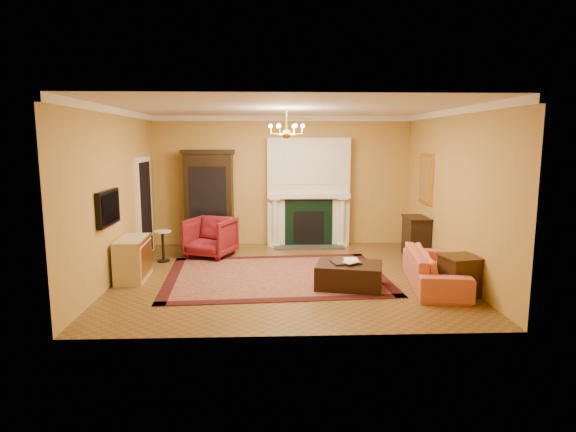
{
  "coord_description": "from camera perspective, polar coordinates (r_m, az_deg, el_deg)",
  "views": [
    {
      "loc": [
        -0.31,
        -8.5,
        2.44
      ],
      "look_at": [
        0.04,
        0.3,
        1.05
      ],
      "focal_mm": 30.0,
      "sensor_mm": 36.0,
      "label": 1
    }
  ],
  "objects": [
    {
      "name": "ottoman_tray",
      "position": [
        8.12,
        6.87,
        -5.46
      ],
      "size": [
        0.51,
        0.43,
        0.03
      ],
      "primitive_type": "cube",
      "rotation": [
        0.0,
        0.0,
        0.17
      ],
      "color": "black",
      "rests_on": "leather_ottoman"
    },
    {
      "name": "crown_molding",
      "position": [
        9.48,
        -0.39,
        11.96
      ],
      "size": [
        6.0,
        5.5,
        0.12
      ],
      "color": "white",
      "rests_on": "ceiling"
    },
    {
      "name": "wingback_armchair",
      "position": [
        10.28,
        -9.19,
        -2.29
      ],
      "size": [
        1.14,
        1.11,
        0.92
      ],
      "primitive_type": "imported",
      "rotation": [
        0.0,
        0.0,
        -0.39
      ],
      "color": "maroon",
      "rests_on": "floor"
    },
    {
      "name": "oriental_rug",
      "position": [
        8.83,
        -1.45,
        -7.06
      ],
      "size": [
        4.1,
        3.18,
        0.02
      ],
      "primitive_type": "cube",
      "rotation": [
        0.0,
        0.0,
        0.06
      ],
      "color": "#490F14",
      "rests_on": "floor"
    },
    {
      "name": "tv_panel",
      "position": [
        8.4,
        -20.52,
        0.91
      ],
      "size": [
        0.09,
        0.95,
        0.58
      ],
      "color": "black",
      "rests_on": "wall_left"
    },
    {
      "name": "ceiling",
      "position": [
        8.53,
        -0.17,
        12.77
      ],
      "size": [
        6.0,
        5.5,
        0.02
      ],
      "primitive_type": "cube",
      "color": "silver",
      "rests_on": "wall_back"
    },
    {
      "name": "china_cabinet",
      "position": [
        11.16,
        -9.31,
        1.77
      ],
      "size": [
        1.08,
        0.51,
        2.14
      ],
      "primitive_type": "cube",
      "rotation": [
        0.0,
        0.0,
        -0.02
      ],
      "color": "black",
      "rests_on": "floor"
    },
    {
      "name": "commode",
      "position": [
        8.98,
        -17.9,
        -4.84
      ],
      "size": [
        0.51,
        1.01,
        0.74
      ],
      "primitive_type": "cube",
      "rotation": [
        0.0,
        0.0,
        0.04
      ],
      "color": "beige",
      "rests_on": "floor"
    },
    {
      "name": "pedestal_table",
      "position": [
        10.08,
        -14.62,
        -3.21
      ],
      "size": [
        0.36,
        0.36,
        0.64
      ],
      "color": "black",
      "rests_on": "floor"
    },
    {
      "name": "console_table",
      "position": [
        10.49,
        14.92,
        -2.49
      ],
      "size": [
        0.45,
        0.76,
        0.83
      ],
      "primitive_type": "cube",
      "rotation": [
        0.0,
        0.0,
        -0.03
      ],
      "color": "black",
      "rests_on": "floor"
    },
    {
      "name": "topiary_left",
      "position": [
        11.08,
        -1.56,
        3.78
      ],
      "size": [
        0.15,
        0.15,
        0.39
      ],
      "color": "gray",
      "rests_on": "fireplace"
    },
    {
      "name": "coral_sofa",
      "position": [
        8.51,
        17.04,
        -5.32
      ],
      "size": [
        0.89,
        2.12,
        0.8
      ],
      "primitive_type": "imported",
      "rotation": [
        0.0,
        0.0,
        1.43
      ],
      "color": "#C95940",
      "rests_on": "floor"
    },
    {
      "name": "wall_right",
      "position": [
        9.18,
        18.98,
        2.57
      ],
      "size": [
        0.02,
        5.5,
        3.0
      ],
      "primitive_type": "cube",
      "color": "#B69941",
      "rests_on": "floor"
    },
    {
      "name": "doorway",
      "position": [
        10.63,
        -16.65,
        1.03
      ],
      "size": [
        0.08,
        1.05,
        2.1
      ],
      "color": "white",
      "rests_on": "wall_left"
    },
    {
      "name": "chandelier",
      "position": [
        8.51,
        -0.17,
        10.07
      ],
      "size": [
        0.63,
        0.55,
        0.53
      ],
      "color": "gold",
      "rests_on": "ceiling"
    },
    {
      "name": "book_a",
      "position": [
        8.09,
        6.68,
        -4.26
      ],
      "size": [
        0.23,
        0.05,
        0.31
      ],
      "primitive_type": "imported",
      "rotation": [
        0.0,
        0.0,
        -0.08
      ],
      "color": "gray",
      "rests_on": "ottoman_tray"
    },
    {
      "name": "wall_back",
      "position": [
        11.31,
        -0.69,
        4.17
      ],
      "size": [
        6.0,
        0.02,
        3.0
      ],
      "primitive_type": "cube",
      "color": "#B69941",
      "rests_on": "floor"
    },
    {
      "name": "gilt_mirror",
      "position": [
        10.46,
        16.04,
        4.26
      ],
      "size": [
        0.06,
        0.76,
        1.05
      ],
      "color": "gold",
      "rests_on": "wall_right"
    },
    {
      "name": "wall_front",
      "position": [
        5.83,
        0.83,
        -0.36
      ],
      "size": [
        6.0,
        0.02,
        3.0
      ],
      "primitive_type": "cube",
      "color": "#B69941",
      "rests_on": "floor"
    },
    {
      "name": "fireplace",
      "position": [
        11.18,
        2.42,
        2.54
      ],
      "size": [
        1.9,
        0.7,
        2.5
      ],
      "color": "silver",
      "rests_on": "wall_back"
    },
    {
      "name": "end_table",
      "position": [
        8.18,
        19.71,
        -6.75
      ],
      "size": [
        0.62,
        0.62,
        0.6
      ],
      "primitive_type": "cube",
      "rotation": [
        0.0,
        0.0,
        0.21
      ],
      "color": "#331E0E",
      "rests_on": "floor"
    },
    {
      "name": "leather_ottoman",
      "position": [
        8.15,
        7.25,
        -6.98
      ],
      "size": [
        1.23,
        1.02,
        0.4
      ],
      "primitive_type": "cube",
      "rotation": [
        0.0,
        0.0,
        -0.25
      ],
      "color": "black",
      "rests_on": "oriental_rug"
    },
    {
      "name": "topiary_right",
      "position": [
        11.17,
        5.04,
        3.79
      ],
      "size": [
        0.15,
        0.15,
        0.39
      ],
      "color": "gray",
      "rests_on": "fireplace"
    },
    {
      "name": "wall_left",
      "position": [
        8.97,
        -19.78,
        2.39
      ],
      "size": [
        0.02,
        5.5,
        3.0
      ],
      "primitive_type": "cube",
      "color": "#B69941",
      "rests_on": "floor"
    },
    {
      "name": "floor",
      "position": [
        8.86,
        -0.16,
        -7.12
      ],
      "size": [
        6.0,
        5.5,
        0.02
      ],
      "primitive_type": "cube",
      "color": "brown",
      "rests_on": "ground"
    },
    {
      "name": "book_b",
      "position": [
        8.06,
        7.05,
        -4.52
      ],
      "size": [
        0.12,
        0.16,
        0.26
      ],
      "primitive_type": "imported",
      "rotation": [
        0.0,
        0.0,
        -0.95
      ],
      "color": "gray",
      "rests_on": "ottoman_tray"
    }
  ]
}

